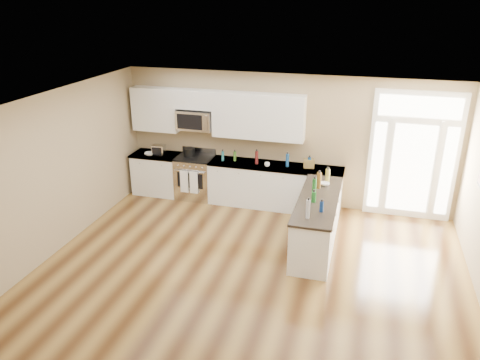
# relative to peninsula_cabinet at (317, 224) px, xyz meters

# --- Properties ---
(ground) EXTENTS (8.00, 8.00, 0.00)m
(ground) POSITION_rel_peninsula_cabinet_xyz_m (-0.93, -2.24, -0.43)
(ground) COLOR #462A13
(room_shell) EXTENTS (8.00, 8.00, 8.00)m
(room_shell) POSITION_rel_peninsula_cabinet_xyz_m (-0.93, -2.24, 1.27)
(room_shell) COLOR #9C8762
(room_shell) RESTS_ON ground
(back_cabinet_left) EXTENTS (1.10, 0.66, 0.94)m
(back_cabinet_left) POSITION_rel_peninsula_cabinet_xyz_m (-3.80, 1.45, 0.00)
(back_cabinet_left) COLOR white
(back_cabinet_left) RESTS_ON ground
(back_cabinet_right) EXTENTS (2.85, 0.66, 0.94)m
(back_cabinet_right) POSITION_rel_peninsula_cabinet_xyz_m (-1.08, 1.45, 0.00)
(back_cabinet_right) COLOR white
(back_cabinet_right) RESTS_ON ground
(peninsula_cabinet) EXTENTS (0.69, 2.32, 0.94)m
(peninsula_cabinet) POSITION_rel_peninsula_cabinet_xyz_m (0.00, 0.00, 0.00)
(peninsula_cabinet) COLOR white
(peninsula_cabinet) RESTS_ON ground
(upper_cabinet_left) EXTENTS (1.04, 0.33, 0.95)m
(upper_cabinet_left) POSITION_rel_peninsula_cabinet_xyz_m (-3.81, 1.59, 1.49)
(upper_cabinet_left) COLOR white
(upper_cabinet_left) RESTS_ON room_shell
(upper_cabinet_right) EXTENTS (1.94, 0.33, 0.95)m
(upper_cabinet_right) POSITION_rel_peninsula_cabinet_xyz_m (-1.50, 1.59, 1.49)
(upper_cabinet_right) COLOR white
(upper_cabinet_right) RESTS_ON room_shell
(upper_cabinet_short) EXTENTS (0.82, 0.33, 0.40)m
(upper_cabinet_short) POSITION_rel_peninsula_cabinet_xyz_m (-2.88, 1.59, 1.77)
(upper_cabinet_short) COLOR white
(upper_cabinet_short) RESTS_ON room_shell
(microwave) EXTENTS (0.78, 0.41, 0.42)m
(microwave) POSITION_rel_peninsula_cabinet_xyz_m (-2.88, 1.56, 1.33)
(microwave) COLOR silver
(microwave) RESTS_ON room_shell
(entry_door) EXTENTS (1.70, 0.10, 2.60)m
(entry_door) POSITION_rel_peninsula_cabinet_xyz_m (1.62, 1.71, 0.87)
(entry_door) COLOR white
(entry_door) RESTS_ON ground
(kitchen_range) EXTENTS (0.80, 0.70, 1.08)m
(kitchen_range) POSITION_rel_peninsula_cabinet_xyz_m (-2.88, 1.45, 0.04)
(kitchen_range) COLOR silver
(kitchen_range) RESTS_ON ground
(stockpot) EXTENTS (0.33, 0.33, 0.19)m
(stockpot) POSITION_rel_peninsula_cabinet_xyz_m (-3.03, 1.49, 0.61)
(stockpot) COLOR black
(stockpot) RESTS_ON kitchen_range
(toaster_oven) EXTENTS (0.28, 0.23, 0.23)m
(toaster_oven) POSITION_rel_peninsula_cabinet_xyz_m (-3.71, 1.41, 0.62)
(toaster_oven) COLOR silver
(toaster_oven) RESTS_ON back_cabinet_left
(cardboard_box) EXTENTS (0.24, 0.20, 0.18)m
(cardboard_box) POSITION_rel_peninsula_cabinet_xyz_m (-0.38, 1.51, 0.59)
(cardboard_box) COLOR brown
(cardboard_box) RESTS_ON back_cabinet_right
(bowl_left) EXTENTS (0.26, 0.26, 0.05)m
(bowl_left) POSITION_rel_peninsula_cabinet_xyz_m (-3.91, 1.33, 0.53)
(bowl_left) COLOR white
(bowl_left) RESTS_ON back_cabinet_left
(bowl_peninsula) EXTENTS (0.22, 0.22, 0.05)m
(bowl_peninsula) POSITION_rel_peninsula_cabinet_xyz_m (0.04, 0.62, 0.53)
(bowl_peninsula) COLOR white
(bowl_peninsula) RESTS_ON peninsula_cabinet
(cup_counter) EXTENTS (0.14, 0.14, 0.09)m
(cup_counter) POSITION_rel_peninsula_cabinet_xyz_m (-1.23, 1.32, 0.55)
(cup_counter) COLOR white
(cup_counter) RESTS_ON back_cabinet_right
(counter_bottles) EXTENTS (2.40, 2.40, 0.32)m
(counter_bottles) POSITION_rel_peninsula_cabinet_xyz_m (-0.46, 0.58, 0.64)
(counter_bottles) COLOR #19591E
(counter_bottles) RESTS_ON back_cabinet_right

